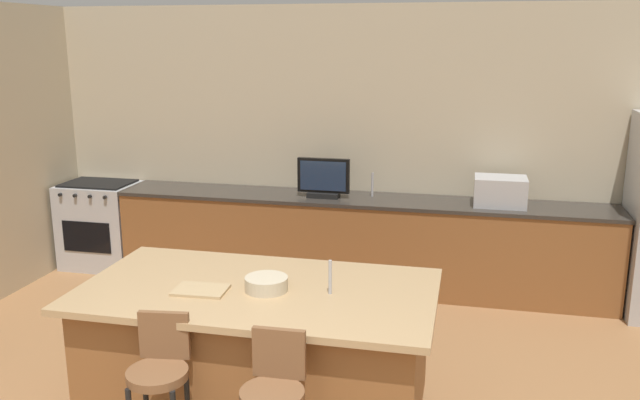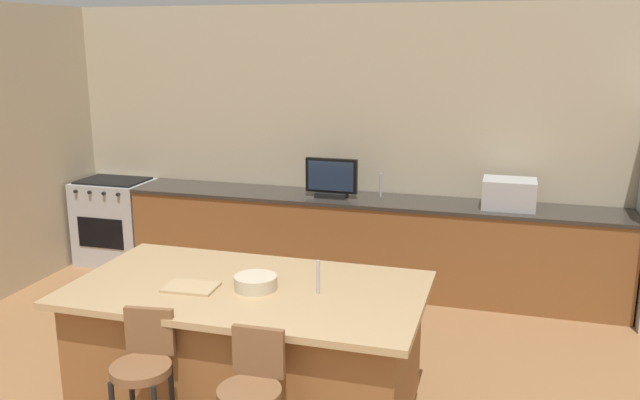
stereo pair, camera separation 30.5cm
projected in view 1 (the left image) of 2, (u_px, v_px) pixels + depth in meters
wall_back at (370, 145)px, 6.80m from camera, size 7.23×0.12×2.80m
counter_back at (359, 243)px, 6.67m from camera, size 4.95×0.62×0.93m
kitchen_island at (259, 352)px, 4.33m from camera, size 2.27×1.24×0.92m
range_oven at (101, 225)px, 7.29m from camera, size 0.79×0.63×0.95m
microwave at (500, 191)px, 6.24m from camera, size 0.48×0.36×0.27m
tv_monitor at (323, 179)px, 6.55m from camera, size 0.52×0.16×0.39m
sink_faucet_back at (372, 185)px, 6.61m from camera, size 0.02×0.02×0.24m
sink_faucet_island at (330, 277)px, 4.10m from camera, size 0.02×0.02×0.22m
bar_stool_left at (160, 385)px, 3.69m from camera, size 0.34×0.36×0.97m
fruit_bowl at (266, 284)px, 4.17m from camera, size 0.27×0.27×0.09m
cell_phone at (267, 275)px, 4.44m from camera, size 0.09×0.16×0.01m
cutting_board at (201, 290)px, 4.16m from camera, size 0.34×0.25×0.02m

